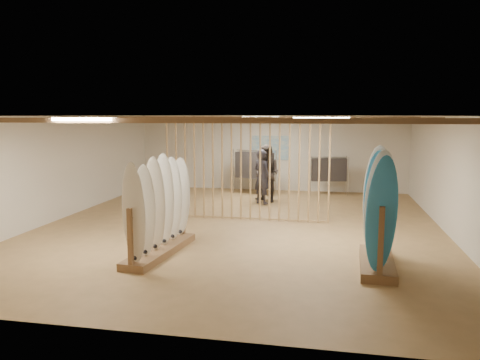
% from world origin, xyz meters
% --- Properties ---
extents(floor, '(12.00, 12.00, 0.00)m').
position_xyz_m(floor, '(0.00, 0.00, 0.00)').
color(floor, tan).
rests_on(floor, ground).
extents(ceiling, '(12.00, 12.00, 0.00)m').
position_xyz_m(ceiling, '(0.00, 0.00, 2.80)').
color(ceiling, gray).
rests_on(ceiling, ground).
extents(wall_back, '(12.00, 0.00, 12.00)m').
position_xyz_m(wall_back, '(0.00, 6.00, 1.40)').
color(wall_back, silver).
rests_on(wall_back, ground).
extents(wall_front, '(12.00, 0.00, 12.00)m').
position_xyz_m(wall_front, '(0.00, -6.00, 1.40)').
color(wall_front, silver).
rests_on(wall_front, ground).
extents(wall_left, '(0.00, 12.00, 12.00)m').
position_xyz_m(wall_left, '(-5.00, 0.00, 1.40)').
color(wall_left, silver).
rests_on(wall_left, ground).
extents(wall_right, '(0.00, 12.00, 12.00)m').
position_xyz_m(wall_right, '(5.00, 0.00, 1.40)').
color(wall_right, silver).
rests_on(wall_right, ground).
extents(ceiling_slats, '(9.50, 6.12, 0.10)m').
position_xyz_m(ceiling_slats, '(0.00, 0.00, 2.72)').
color(ceiling_slats, brown).
rests_on(ceiling_slats, ground).
extents(light_panels, '(1.20, 0.35, 0.06)m').
position_xyz_m(light_panels, '(0.00, 0.00, 2.74)').
color(light_panels, white).
rests_on(light_panels, ground).
extents(bamboo_partition, '(4.45, 0.05, 2.78)m').
position_xyz_m(bamboo_partition, '(0.00, 0.80, 1.40)').
color(bamboo_partition, '#AB8553').
rests_on(bamboo_partition, ground).
extents(poster, '(1.40, 0.03, 0.90)m').
position_xyz_m(poster, '(0.00, 5.98, 1.60)').
color(poster, teal).
rests_on(poster, ground).
extents(rack_left, '(0.78, 2.49, 1.97)m').
position_xyz_m(rack_left, '(-1.15, -2.64, 0.67)').
color(rack_left, brown).
rests_on(rack_left, floor).
extents(rack_right, '(0.70, 1.93, 2.21)m').
position_xyz_m(rack_right, '(3.12, -2.67, 0.75)').
color(rack_right, brown).
rests_on(rack_right, floor).
extents(clothing_rack_a, '(1.44, 0.90, 1.62)m').
position_xyz_m(clothing_rack_a, '(-0.42, 4.82, 1.05)').
color(clothing_rack_a, silver).
rests_on(clothing_rack_a, floor).
extents(clothing_rack_b, '(1.29, 0.52, 1.40)m').
position_xyz_m(clothing_rack_b, '(2.17, 5.23, 0.91)').
color(clothing_rack_b, silver).
rests_on(clothing_rack_b, floor).
extents(shopper_a, '(0.87, 0.82, 1.98)m').
position_xyz_m(shopper_a, '(0.09, 3.19, 0.99)').
color(shopper_a, '#2B2931').
rests_on(shopper_a, floor).
extents(shopper_b, '(1.29, 1.21, 2.12)m').
position_xyz_m(shopper_b, '(0.21, 3.52, 1.06)').
color(shopper_b, '#312A26').
rests_on(shopper_b, floor).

